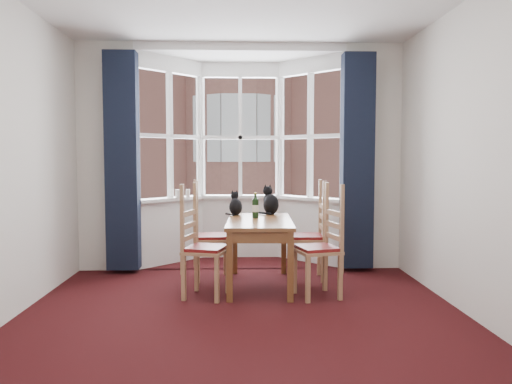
{
  "coord_description": "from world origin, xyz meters",
  "views": [
    {
      "loc": [
        -0.04,
        -3.97,
        1.4
      ],
      "look_at": [
        0.15,
        1.05,
        1.05
      ],
      "focal_mm": 35.0,
      "sensor_mm": 36.0,
      "label": 1
    }
  ],
  "objects_px": {
    "candle_tall": "(178,194)",
    "cat_left": "(236,205)",
    "wine_bottle": "(255,207)",
    "chair_right_far": "(314,238)",
    "chair_left_far": "(204,238)",
    "cat_right": "(271,203)",
    "candle_short": "(188,193)",
    "dining_table": "(260,229)",
    "chair_right_near": "(325,250)",
    "chair_left_near": "(198,250)"
  },
  "relations": [
    {
      "from": "candle_tall",
      "to": "cat_left",
      "type": "bearing_deg",
      "value": -45.08
    },
    {
      "from": "wine_bottle",
      "to": "candle_tall",
      "type": "bearing_deg",
      "value": 133.1
    },
    {
      "from": "cat_left",
      "to": "candle_tall",
      "type": "height_order",
      "value": "cat_left"
    },
    {
      "from": "chair_right_far",
      "to": "cat_left",
      "type": "bearing_deg",
      "value": 170.0
    },
    {
      "from": "chair_left_far",
      "to": "cat_right",
      "type": "bearing_deg",
      "value": 14.86
    },
    {
      "from": "chair_right_far",
      "to": "candle_short",
      "type": "xyz_separation_m",
      "value": [
        -1.54,
        0.96,
        0.45
      ]
    },
    {
      "from": "dining_table",
      "to": "chair_right_near",
      "type": "height_order",
      "value": "chair_right_near"
    },
    {
      "from": "chair_left_far",
      "to": "cat_right",
      "type": "height_order",
      "value": "cat_right"
    },
    {
      "from": "candle_tall",
      "to": "chair_left_far",
      "type": "bearing_deg",
      "value": -65.71
    },
    {
      "from": "chair_left_far",
      "to": "candle_tall",
      "type": "xyz_separation_m",
      "value": [
        -0.4,
        0.89,
        0.45
      ]
    },
    {
      "from": "chair_right_far",
      "to": "candle_short",
      "type": "distance_m",
      "value": 1.87
    },
    {
      "from": "candle_short",
      "to": "wine_bottle",
      "type": "bearing_deg",
      "value": -51.72
    },
    {
      "from": "chair_left_far",
      "to": "chair_right_near",
      "type": "distance_m",
      "value": 1.48
    },
    {
      "from": "dining_table",
      "to": "candle_short",
      "type": "relative_size",
      "value": 12.32
    },
    {
      "from": "chair_left_near",
      "to": "chair_left_far",
      "type": "height_order",
      "value": "same"
    },
    {
      "from": "dining_table",
      "to": "chair_left_far",
      "type": "distance_m",
      "value": 0.73
    },
    {
      "from": "candle_short",
      "to": "chair_right_far",
      "type": "bearing_deg",
      "value": -31.85
    },
    {
      "from": "cat_left",
      "to": "dining_table",
      "type": "bearing_deg",
      "value": -60.75
    },
    {
      "from": "chair_right_far",
      "to": "wine_bottle",
      "type": "relative_size",
      "value": 3.25
    },
    {
      "from": "chair_left_far",
      "to": "wine_bottle",
      "type": "relative_size",
      "value": 3.25
    },
    {
      "from": "chair_left_far",
      "to": "cat_left",
      "type": "distance_m",
      "value": 0.53
    },
    {
      "from": "cat_left",
      "to": "candle_short",
      "type": "height_order",
      "value": "cat_left"
    },
    {
      "from": "chair_right_near",
      "to": "wine_bottle",
      "type": "distance_m",
      "value": 0.98
    },
    {
      "from": "chair_right_near",
      "to": "cat_left",
      "type": "height_order",
      "value": "cat_left"
    },
    {
      "from": "chair_left_near",
      "to": "chair_right_near",
      "type": "relative_size",
      "value": 1.0
    },
    {
      "from": "dining_table",
      "to": "wine_bottle",
      "type": "xyz_separation_m",
      "value": [
        -0.04,
        0.18,
        0.22
      ]
    },
    {
      "from": "cat_right",
      "to": "candle_short",
      "type": "xyz_separation_m",
      "value": [
        -1.05,
        0.71,
        0.06
      ]
    },
    {
      "from": "cat_left",
      "to": "candle_tall",
      "type": "xyz_separation_m",
      "value": [
        -0.76,
        0.77,
        0.09
      ]
    },
    {
      "from": "chair_left_near",
      "to": "dining_table",
      "type": "bearing_deg",
      "value": 29.99
    },
    {
      "from": "chair_right_near",
      "to": "chair_right_far",
      "type": "bearing_deg",
      "value": 90.26
    },
    {
      "from": "chair_right_far",
      "to": "wine_bottle",
      "type": "distance_m",
      "value": 0.79
    },
    {
      "from": "dining_table",
      "to": "chair_right_far",
      "type": "height_order",
      "value": "chair_right_far"
    },
    {
      "from": "chair_left_far",
      "to": "cat_left",
      "type": "bearing_deg",
      "value": 18.44
    },
    {
      "from": "chair_right_far",
      "to": "candle_tall",
      "type": "relative_size",
      "value": 8.52
    },
    {
      "from": "chair_left_far",
      "to": "chair_right_near",
      "type": "height_order",
      "value": "same"
    },
    {
      "from": "chair_right_near",
      "to": "candle_tall",
      "type": "distance_m",
      "value": 2.38
    },
    {
      "from": "wine_bottle",
      "to": "chair_left_far",
      "type": "bearing_deg",
      "value": 164.11
    },
    {
      "from": "dining_table",
      "to": "chair_left_far",
      "type": "height_order",
      "value": "chair_left_far"
    },
    {
      "from": "chair_left_near",
      "to": "candle_short",
      "type": "relative_size",
      "value": 8.66
    },
    {
      "from": "chair_left_far",
      "to": "candle_tall",
      "type": "relative_size",
      "value": 8.52
    },
    {
      "from": "cat_left",
      "to": "wine_bottle",
      "type": "xyz_separation_m",
      "value": [
        0.22,
        -0.29,
        0.01
      ]
    },
    {
      "from": "chair_left_near",
      "to": "chair_right_far",
      "type": "bearing_deg",
      "value": 27.84
    },
    {
      "from": "chair_right_near",
      "to": "candle_short",
      "type": "bearing_deg",
      "value": 132.69
    },
    {
      "from": "cat_right",
      "to": "candle_short",
      "type": "bearing_deg",
      "value": 145.92
    },
    {
      "from": "chair_right_near",
      "to": "wine_bottle",
      "type": "relative_size",
      "value": 3.25
    },
    {
      "from": "chair_left_near",
      "to": "chair_right_far",
      "type": "distance_m",
      "value": 1.45
    },
    {
      "from": "cat_right",
      "to": "cat_left",
      "type": "bearing_deg",
      "value": -168.36
    },
    {
      "from": "chair_left_far",
      "to": "candle_short",
      "type": "relative_size",
      "value": 8.66
    },
    {
      "from": "chair_right_far",
      "to": "wine_bottle",
      "type": "height_order",
      "value": "wine_bottle"
    },
    {
      "from": "chair_left_far",
      "to": "wine_bottle",
      "type": "xyz_separation_m",
      "value": [
        0.59,
        -0.17,
        0.38
      ]
    }
  ]
}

